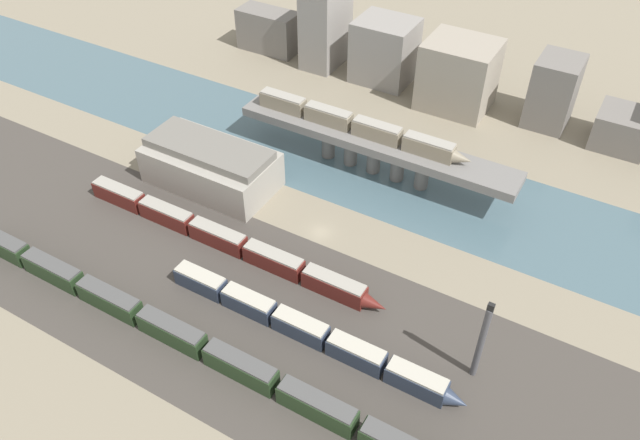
# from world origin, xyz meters

# --- Properties ---
(ground_plane) EXTENTS (400.00, 400.00, 0.00)m
(ground_plane) POSITION_xyz_m (0.00, 0.00, 0.00)
(ground_plane) COLOR gray
(railbed_yard) EXTENTS (280.00, 42.00, 0.01)m
(railbed_yard) POSITION_xyz_m (0.00, -24.00, 0.00)
(railbed_yard) COLOR #423D38
(railbed_yard) RESTS_ON ground
(river_water) EXTENTS (320.00, 28.72, 0.01)m
(river_water) POSITION_xyz_m (0.00, 23.53, 0.00)
(river_water) COLOR #47606B
(river_water) RESTS_ON ground
(bridge) EXTENTS (63.77, 8.62, 8.80)m
(bridge) POSITION_xyz_m (-0.00, 23.53, 6.85)
(bridge) COLOR slate
(bridge) RESTS_ON ground
(train_on_bridge) EXTENTS (50.21, 3.05, 3.71)m
(train_on_bridge) POSITION_xyz_m (-4.22, 23.53, 10.61)
(train_on_bridge) COLOR gray
(train_on_bridge) RESTS_ON bridge
(train_yard_near) EXTENTS (114.79, 3.08, 4.13)m
(train_yard_near) POSITION_xyz_m (0.24, -35.18, 2.03)
(train_yard_near) COLOR #23381E
(train_yard_near) RESTS_ON ground
(train_yard_mid) EXTENTS (55.24, 3.20, 3.74)m
(train_yard_mid) POSITION_xyz_m (11.01, -23.62, 1.83)
(train_yard_mid) COLOR #2D384C
(train_yard_mid) RESTS_ON ground
(train_yard_far) EXTENTS (67.77, 3.08, 3.89)m
(train_yard_far) POSITION_xyz_m (-14.11, -12.76, 1.91)
(train_yard_far) COLOR #5B1E19
(train_yard_far) RESTS_ON ground
(warehouse_building) EXTENTS (27.83, 14.94, 9.92)m
(warehouse_building) POSITION_xyz_m (-28.39, 2.27, 4.72)
(warehouse_building) COLOR #9E998E
(warehouse_building) RESTS_ON ground
(signal_tower) EXTENTS (1.06, 1.06, 16.76)m
(signal_tower) POSITION_xyz_m (37.58, -16.50, 8.16)
(signal_tower) COLOR #4C4C51
(signal_tower) RESTS_ON ground
(city_block_far_left) EXTENTS (17.44, 8.18, 11.68)m
(city_block_far_left) POSITION_xyz_m (-52.60, 61.31, 5.84)
(city_block_far_left) COLOR slate
(city_block_far_left) RESTS_ON ground
(city_block_left) EXTENTS (9.08, 14.63, 23.11)m
(city_block_left) POSITION_xyz_m (-34.29, 62.33, 11.55)
(city_block_left) COLOR gray
(city_block_left) RESTS_ON ground
(city_block_center) EXTENTS (15.25, 13.18, 16.53)m
(city_block_center) POSITION_xyz_m (-16.18, 62.18, 8.26)
(city_block_center) COLOR gray
(city_block_center) RESTS_ON ground
(city_block_right) EXTENTS (17.20, 14.82, 17.21)m
(city_block_right) POSITION_xyz_m (5.58, 58.93, 8.61)
(city_block_right) COLOR gray
(city_block_right) RESTS_ON ground
(city_block_far_right) EXTENTS (9.97, 11.94, 16.83)m
(city_block_far_right) POSITION_xyz_m (28.07, 62.94, 8.41)
(city_block_far_right) COLOR slate
(city_block_far_right) RESTS_ON ground
(city_block_tall) EXTENTS (12.03, 11.77, 8.58)m
(city_block_tall) POSITION_xyz_m (45.34, 61.50, 4.29)
(city_block_tall) COLOR slate
(city_block_tall) RESTS_ON ground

